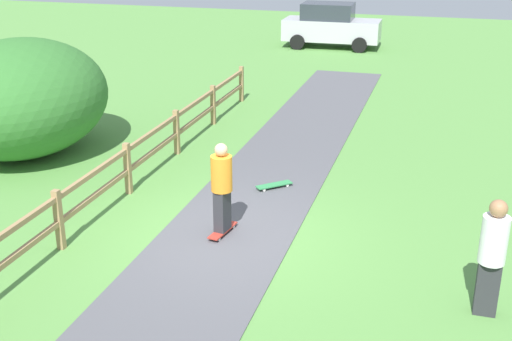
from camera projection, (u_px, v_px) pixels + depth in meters
name	position (u px, v px, depth m)	size (l,w,h in m)	color
ground_plane	(227.00, 236.00, 11.91)	(60.00, 60.00, 0.00)	#568E42
asphalt_path	(227.00, 235.00, 11.91)	(2.40, 28.00, 0.02)	#515156
wooden_fence	(96.00, 186.00, 12.36)	(0.12, 18.12, 1.10)	#997A51
bush_large	(22.00, 98.00, 15.61)	(3.84, 4.60, 2.78)	#33702D
skater_riding	(222.00, 185.00, 11.59)	(0.43, 0.82, 1.73)	#B23326
skateboard_loose	(274.00, 185.00, 13.94)	(0.72, 0.70, 0.08)	#338C4C
bystander_white	(492.00, 252.00, 9.22)	(0.38, 0.38, 1.80)	#2D2D33
parked_car_silver	(331.00, 25.00, 28.86)	(4.23, 2.06, 1.92)	#B7B7BC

